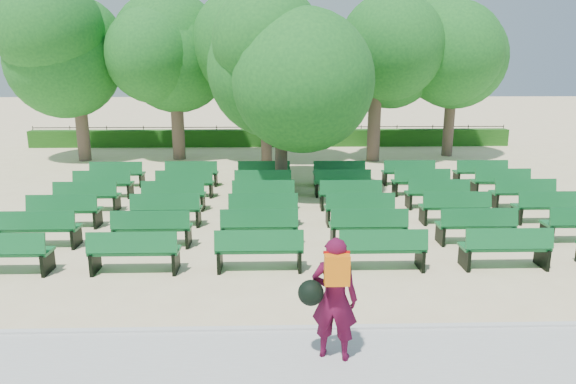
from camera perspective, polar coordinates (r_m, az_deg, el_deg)
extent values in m
plane|color=beige|center=(14.58, -2.10, -3.27)|extent=(120.00, 120.00, 0.00)
cube|color=beige|center=(7.80, -2.54, -19.27)|extent=(30.00, 2.20, 0.06)
cube|color=silver|center=(8.78, -2.42, -15.06)|extent=(30.00, 0.12, 0.10)
cube|color=#1E5516|center=(28.19, -1.88, 6.02)|extent=(26.00, 0.70, 0.90)
cube|color=#11622B|center=(14.95, 2.28, -0.96)|extent=(1.90, 0.60, 0.06)
cube|color=#11622B|center=(14.67, 2.35, -0.20)|extent=(1.88, 0.23, 0.44)
cylinder|color=brown|center=(17.63, -0.76, 4.78)|extent=(0.43, 0.43, 3.02)
ellipsoid|color=#1D6C22|center=(17.41, -0.79, 13.80)|extent=(4.57, 4.57, 4.11)
imported|color=#4E0B28|center=(7.65, 5.18, -11.72)|extent=(0.79, 0.63, 1.87)
cube|color=orange|center=(7.24, 5.47, -8.60)|extent=(0.35, 0.17, 0.44)
sphere|color=black|center=(7.51, 2.55, -11.13)|extent=(0.37, 0.37, 0.37)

